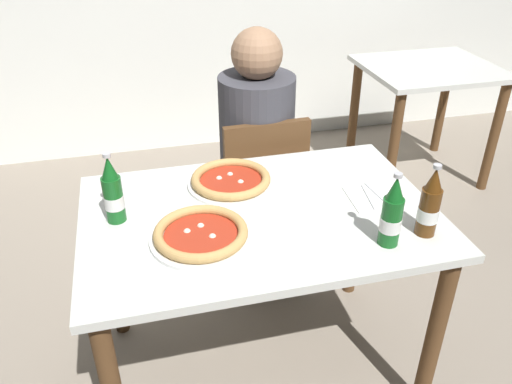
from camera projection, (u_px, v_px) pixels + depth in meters
The scene contains 11 objects.
ground_plane at pixel (259, 363), 2.15m from camera, with size 8.00×8.00×0.00m, color gray.
dining_table_main at pixel (259, 239), 1.83m from camera, with size 1.20×0.80×0.75m.
chair_behind_table at pixel (260, 187), 2.45m from camera, with size 0.41×0.41×0.85m.
diner_seated at pixel (257, 163), 2.43m from camera, with size 0.34×0.34×1.21m.
dining_table_background at pixel (426, 91), 3.26m from camera, with size 0.80×0.70×0.75m.
pizza_margherita_near at pixel (201, 234), 1.62m from camera, with size 0.32×0.32×0.04m.
pizza_marinara_far at pixel (231, 180), 1.91m from camera, with size 0.32×0.32×0.04m.
beer_bottle_left at pixel (430, 205), 1.61m from camera, with size 0.07×0.07×0.25m.
beer_bottle_center at pixel (113, 193), 1.67m from camera, with size 0.07×0.07×0.25m.
beer_bottle_right at pixel (392, 215), 1.56m from camera, with size 0.07×0.07×0.25m.
napkin_with_cutlery at pixel (374, 197), 1.84m from camera, with size 0.19×0.19×0.01m.
Camera 1 is at (-0.37, -1.43, 1.71)m, focal length 36.41 mm.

